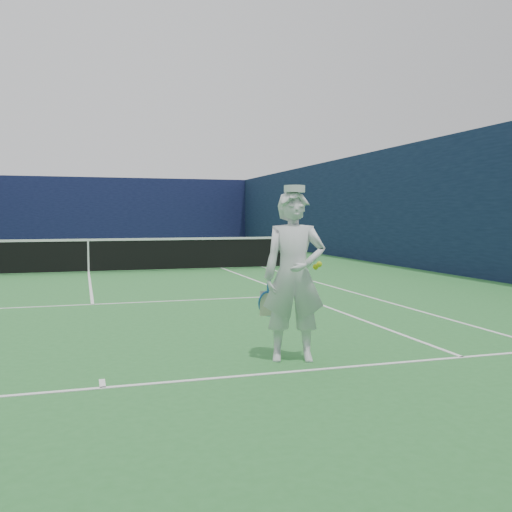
% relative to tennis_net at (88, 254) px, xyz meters
% --- Properties ---
extents(ground, '(80.00, 80.00, 0.00)m').
position_rel_tennis_net_xyz_m(ground, '(0.00, 0.00, -0.55)').
color(ground, '#2C7432').
rests_on(ground, ground).
extents(court_markings, '(11.03, 23.83, 0.01)m').
position_rel_tennis_net_xyz_m(court_markings, '(0.00, 0.00, -0.55)').
color(court_markings, white).
rests_on(court_markings, ground).
extents(windscreen_fence, '(20.12, 36.12, 4.00)m').
position_rel_tennis_net_xyz_m(windscreen_fence, '(0.00, 0.00, 1.45)').
color(windscreen_fence, '#0E1236').
rests_on(windscreen_fence, ground).
extents(tennis_net, '(12.88, 0.09, 1.07)m').
position_rel_tennis_net_xyz_m(tennis_net, '(0.00, 0.00, 0.00)').
color(tennis_net, '#141E4C').
rests_on(tennis_net, ground).
extents(tennis_player, '(0.82, 0.68, 2.02)m').
position_rel_tennis_net_xyz_m(tennis_player, '(2.16, -11.41, 0.43)').
color(tennis_player, white).
rests_on(tennis_player, ground).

